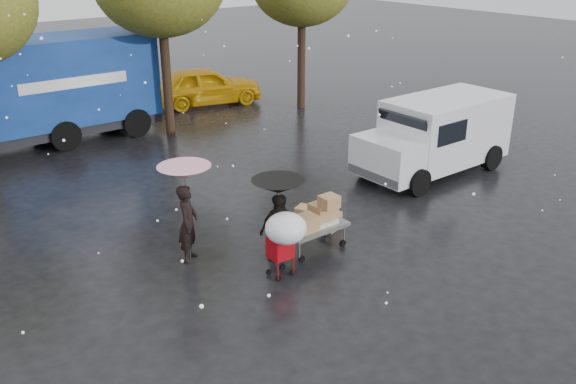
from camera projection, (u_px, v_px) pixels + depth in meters
ground at (287, 263)px, 13.12m from camera, size 90.00×90.00×0.00m
person_pink at (188, 223)px, 12.96m from camera, size 0.73×0.75×1.74m
person_middle at (282, 226)px, 13.14m from camera, size 0.78×0.65×1.46m
person_black at (278, 228)px, 12.98m from camera, size 0.93×0.46×1.53m
umbrella_pink at (185, 173)px, 12.52m from camera, size 1.12×1.12×2.17m
umbrella_black at (278, 187)px, 12.61m from camera, size 1.12×1.12×1.87m
vendor_cart at (317, 219)px, 13.50m from camera, size 1.52×0.80×1.27m
shopping_cart at (285, 232)px, 12.15m from camera, size 0.84×0.84×1.46m
white_van at (437, 134)px, 17.88m from camera, size 4.91×2.18×2.20m
blue_truck at (38, 93)px, 20.09m from camera, size 8.30×2.60×3.50m
box_ground_near at (331, 221)px, 14.61m from camera, size 0.54×0.48×0.42m
box_ground_far at (303, 212)px, 15.20m from camera, size 0.49×0.44×0.31m
yellow_taxi at (205, 86)px, 25.35m from camera, size 4.99×2.95×1.59m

